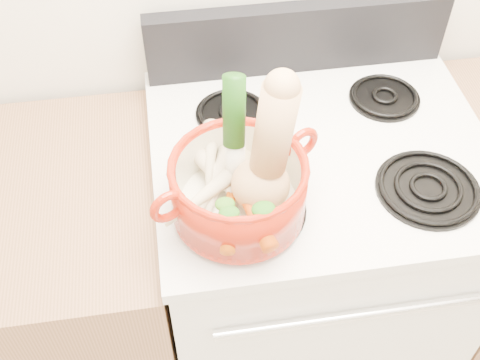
{
  "coord_description": "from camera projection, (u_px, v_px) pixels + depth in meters",
  "views": [
    {
      "loc": [
        -0.33,
        0.47,
        1.93
      ],
      "look_at": [
        -0.22,
        1.21,
        1.08
      ],
      "focal_mm": 45.0,
      "sensor_mm": 36.0,
      "label": 1
    }
  ],
  "objects": [
    {
      "name": "parsnip_2",
      "position": [
        218.0,
        175.0,
        1.21
      ],
      "size": [
        0.14,
        0.2,
        0.06
      ],
      "primitive_type": "cone",
      "rotation": [
        1.66,
        0.0,
        0.51
      ],
      "color": "#EFE2C2",
      "rests_on": "dutch_oven"
    },
    {
      "name": "dutch_oven",
      "position": [
        238.0,
        189.0,
        1.18
      ],
      "size": [
        0.35,
        0.35,
        0.13
      ],
      "primitive_type": "cylinder",
      "rotation": [
        0.0,
        0.0,
        0.42
      ],
      "color": "#9F1B09",
      "rests_on": "burner_front_left"
    },
    {
      "name": "parsnip_0",
      "position": [
        218.0,
        180.0,
        1.21
      ],
      "size": [
        0.13,
        0.23,
        0.06
      ],
      "primitive_type": "cone",
      "rotation": [
        1.66,
        0.0,
        -0.39
      ],
      "color": "beige",
      "rests_on": "dutch_oven"
    },
    {
      "name": "burner_back_right",
      "position": [
        385.0,
        96.0,
        1.48
      ],
      "size": [
        0.17,
        0.17,
        0.02
      ],
      "primitive_type": "cylinder",
      "color": "black",
      "rests_on": "cooktop"
    },
    {
      "name": "pot_handle_right",
      "position": [
        302.0,
        143.0,
        1.2
      ],
      "size": [
        0.08,
        0.05,
        0.07
      ],
      "primitive_type": "torus",
      "rotation": [
        1.57,
        0.0,
        0.42
      ],
      "color": "#9F1B09",
      "rests_on": "dutch_oven"
    },
    {
      "name": "control_backsplash",
      "position": [
        297.0,
        38.0,
        1.5
      ],
      "size": [
        0.76,
        0.05,
        0.18
      ],
      "primitive_type": "cube",
      "color": "black",
      "rests_on": "cooktop"
    },
    {
      "name": "burner_front_left",
      "position": [
        252.0,
        208.0,
        1.24
      ],
      "size": [
        0.22,
        0.22,
        0.02
      ],
      "primitive_type": "cylinder",
      "color": "black",
      "rests_on": "cooktop"
    },
    {
      "name": "ginger",
      "position": [
        233.0,
        160.0,
        1.26
      ],
      "size": [
        0.08,
        0.06,
        0.04
      ],
      "primitive_type": "ellipsoid",
      "rotation": [
        0.0,
        0.0,
        -0.11
      ],
      "color": "tan",
      "rests_on": "dutch_oven"
    },
    {
      "name": "squash",
      "position": [
        262.0,
        150.0,
        1.1
      ],
      "size": [
        0.17,
        0.16,
        0.3
      ],
      "primitive_type": null,
      "rotation": [
        0.0,
        0.09,
        -0.26
      ],
      "color": "tan",
      "rests_on": "dutch_oven"
    },
    {
      "name": "stove_body",
      "position": [
        305.0,
        266.0,
        1.74
      ],
      "size": [
        0.76,
        0.65,
        0.92
      ],
      "primitive_type": "cube",
      "color": "white",
      "rests_on": "floor"
    },
    {
      "name": "parsnip_1",
      "position": [
        210.0,
        189.0,
        1.19
      ],
      "size": [
        0.14,
        0.19,
        0.06
      ],
      "primitive_type": "cone",
      "rotation": [
        1.66,
        0.0,
        -0.55
      ],
      "color": "beige",
      "rests_on": "dutch_oven"
    },
    {
      "name": "burner_front_right",
      "position": [
        428.0,
        187.0,
        1.28
      ],
      "size": [
        0.22,
        0.22,
        0.02
      ],
      "primitive_type": "cylinder",
      "color": "black",
      "rests_on": "cooktop"
    },
    {
      "name": "carrot_0",
      "position": [
        231.0,
        204.0,
        1.18
      ],
      "size": [
        0.07,
        0.15,
        0.04
      ],
      "primitive_type": "cone",
      "rotation": [
        1.66,
        0.0,
        -0.28
      ],
      "color": "#C55609",
      "rests_on": "dutch_oven"
    },
    {
      "name": "oven_handle",
      "position": [
        353.0,
        316.0,
        1.28
      ],
      "size": [
        0.6,
        0.02,
        0.02
      ],
      "primitive_type": "cylinder",
      "rotation": [
        0.0,
        1.57,
        0.0
      ],
      "color": "silver",
      "rests_on": "stove_body"
    },
    {
      "name": "leek",
      "position": [
        235.0,
        136.0,
        1.13
      ],
      "size": [
        0.06,
        0.09,
        0.28
      ],
      "primitive_type": "cylinder",
      "rotation": [
        -0.13,
        0.0,
        -0.23
      ],
      "color": "silver",
      "rests_on": "dutch_oven"
    },
    {
      "name": "parsnip_4",
      "position": [
        210.0,
        159.0,
        1.22
      ],
      "size": [
        0.07,
        0.19,
        0.05
      ],
      "primitive_type": "cone",
      "rotation": [
        1.66,
        0.0,
        -0.17
      ],
      "color": "beige",
      "rests_on": "dutch_oven"
    },
    {
      "name": "parsnip_3",
      "position": [
        198.0,
        199.0,
        1.16
      ],
      "size": [
        0.16,
        0.12,
        0.05
      ],
      "primitive_type": "cone",
      "rotation": [
        1.66,
        0.0,
        -1.0
      ],
      "color": "beige",
      "rests_on": "dutch_oven"
    },
    {
      "name": "carrot_2",
      "position": [
        251.0,
        212.0,
        1.14
      ],
      "size": [
        0.08,
        0.19,
        0.05
      ],
      "primitive_type": "cone",
      "rotation": [
        1.66,
        0.0,
        0.25
      ],
      "color": "#C45509",
      "rests_on": "dutch_oven"
    },
    {
      "name": "cooktop",
      "position": [
        322.0,
        152.0,
        1.38
      ],
      "size": [
        0.78,
        0.67,
        0.03
      ],
      "primitive_type": "cube",
      "color": "silver",
      "rests_on": "stove_body"
    },
    {
      "name": "carrot_1",
      "position": [
        228.0,
        222.0,
        1.14
      ],
      "size": [
        0.05,
        0.14,
        0.04
      ],
      "primitive_type": "cone",
      "rotation": [
        1.66,
        0.0,
        -0.15
      ],
      "color": "#C54A09",
      "rests_on": "dutch_oven"
    },
    {
      "name": "pot_handle_left",
      "position": [
        168.0,
        206.0,
        1.09
      ],
      "size": [
        0.08,
        0.05,
        0.07
      ],
      "primitive_type": "torus",
      "rotation": [
        1.57,
        0.0,
        0.42
      ],
      "color": "#9F1B09",
      "rests_on": "dutch_oven"
    },
    {
      "name": "burner_back_left",
      "position": [
        232.0,
        112.0,
        1.44
      ],
      "size": [
        0.17,
        0.17,
        0.02
      ],
      "primitive_type": "cylinder",
      "color": "black",
      "rests_on": "cooktop"
    }
  ]
}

